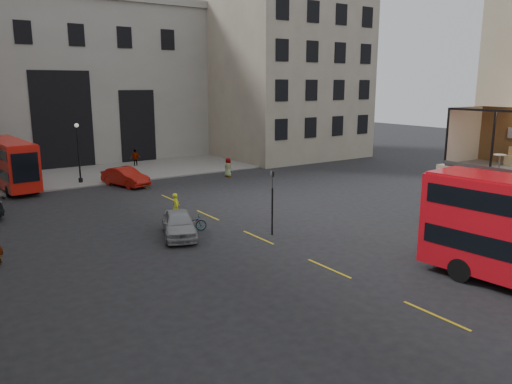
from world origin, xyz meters
TOP-DOWN VIEW (x-y plane):
  - ground at (0.00, 0.00)m, footprint 140.00×140.00m
  - gateway at (-5.00, 47.99)m, footprint 35.00×10.60m
  - building_right at (20.00, 39.97)m, footprint 16.60×18.60m
  - pavement_far at (-6.00, 38.00)m, footprint 40.00×12.00m
  - traffic_light_near at (-1.00, 12.00)m, footprint 0.16×0.20m
  - street_lamp_b at (-6.00, 34.00)m, footprint 0.36×0.36m
  - bus_far at (-11.37, 35.31)m, footprint 3.03×10.42m
  - car_a at (-5.67, 14.75)m, footprint 3.30×4.86m
  - car_b at (-3.07, 30.70)m, footprint 3.06×5.15m
  - bicycle at (-4.58, 15.42)m, footprint 1.97×1.35m
  - cyclist at (-4.22, 18.16)m, footprint 0.63×0.76m
  - pedestrian_b at (-10.15, 38.88)m, footprint 1.39×1.35m
  - pedestrian_c at (1.41, 40.00)m, footprint 1.12×0.53m
  - pedestrian_d at (6.56, 29.45)m, footprint 0.84×1.02m
  - cafe_table_far at (5.82, 2.54)m, footprint 0.58×0.58m
  - cafe_chair_d at (7.34, 2.82)m, footprint 0.50×0.50m

SIDE VIEW (x-z plane):
  - ground at x=0.00m, z-range 0.00..0.00m
  - pavement_far at x=-6.00m, z-range 0.00..0.12m
  - bicycle at x=-4.58m, z-range 0.00..0.98m
  - car_a at x=-5.67m, z-range 0.00..1.54m
  - car_b at x=-3.07m, z-range 0.00..1.60m
  - cyclist at x=-4.22m, z-range 0.00..1.77m
  - pedestrian_d at x=6.56m, z-range 0.00..1.80m
  - pedestrian_c at x=1.41m, z-range 0.00..1.87m
  - pedestrian_b at x=-10.15m, z-range 0.00..1.91m
  - bus_far at x=-11.37m, z-range 0.25..4.36m
  - street_lamp_b at x=-6.00m, z-range -0.27..5.06m
  - traffic_light_near at x=-1.00m, z-range 0.52..4.32m
  - cafe_chair_d at x=7.34m, z-range 4.41..5.36m
  - cafe_table_far at x=5.82m, z-range 4.72..5.44m
  - gateway at x=-5.00m, z-range 0.39..18.39m
  - building_right at x=20.00m, z-range 0.39..20.39m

